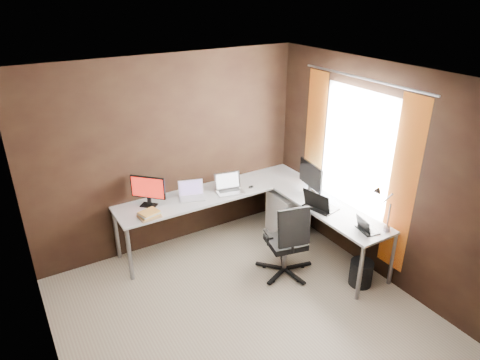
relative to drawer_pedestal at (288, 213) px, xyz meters
name	(u,v)px	position (x,y,z in m)	size (l,w,h in m)	color
room	(270,200)	(-1.09, -1.08, 0.98)	(3.60, 3.60, 2.50)	tan
desk	(258,202)	(-0.59, -0.11, 0.38)	(2.65, 2.25, 0.73)	white
drawer_pedestal	(288,213)	(0.00, 0.00, 0.00)	(0.42, 0.50, 0.60)	white
monitor_left	(148,189)	(-1.83, 0.44, 0.65)	(0.33, 0.33, 0.39)	black
monitor_right	(311,177)	(0.08, -0.33, 0.67)	(0.15, 0.51, 0.42)	black
laptop_white	(192,194)	(-1.29, 0.36, 0.48)	(0.37, 0.31, 0.21)	white
laptop_silver	(229,187)	(-0.79, 0.28, 0.48)	(0.39, 0.31, 0.23)	silver
laptop_black_big	(319,205)	(-0.09, -0.72, 0.48)	(0.34, 0.43, 0.25)	black
laptop_black_small	(366,228)	(0.02, -1.38, 0.47)	(0.22, 0.28, 0.17)	black
book_stack	(149,214)	(-1.94, 0.15, 0.47)	(0.26, 0.23, 0.08)	tan
mouse_left	(154,215)	(-1.88, 0.15, 0.45)	(0.08, 0.05, 0.03)	black
mouse_corner	(251,187)	(-0.49, 0.20, 0.45)	(0.08, 0.05, 0.03)	black
desk_lamp	(382,204)	(0.15, -1.44, 0.75)	(0.18, 0.20, 0.52)	slate
office_chair	(286,253)	(-0.60, -0.77, -0.02)	(0.54, 0.56, 0.97)	black
wastebasket	(361,273)	(0.03, -1.39, -0.15)	(0.27, 0.27, 0.31)	black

